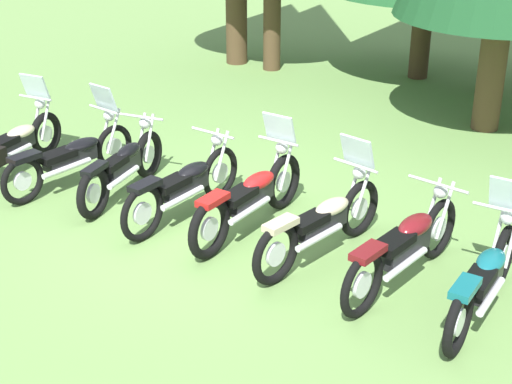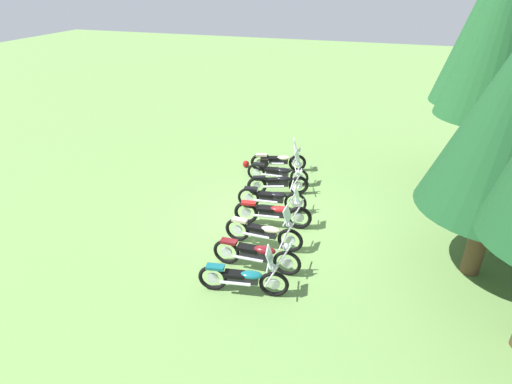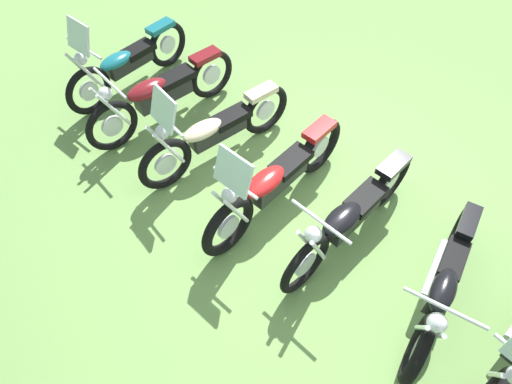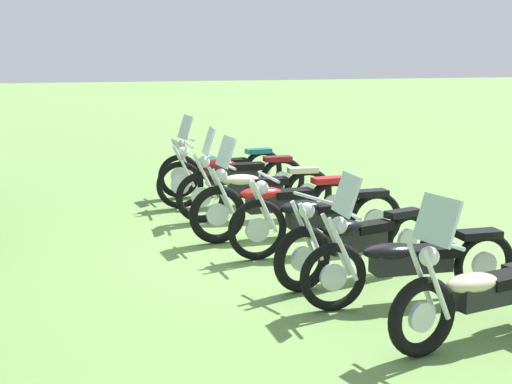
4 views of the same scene
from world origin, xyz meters
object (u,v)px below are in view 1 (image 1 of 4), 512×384
object	(u,v)px
motorcycle_0	(11,144)
motorcycle_2	(123,167)
motorcycle_3	(184,185)
motorcycle_6	(405,246)
motorcycle_5	(322,222)
motorcycle_7	(485,277)
motorcycle_4	(250,196)
motorcycle_1	(72,155)

from	to	relation	value
motorcycle_0	motorcycle_2	world-z (taller)	motorcycle_0
motorcycle_2	motorcycle_3	xyz separation A→B (m)	(1.13, 0.10, 0.03)
motorcycle_2	motorcycle_3	bearing A→B (deg)	-104.38
motorcycle_0	motorcycle_6	distance (m)	6.24
motorcycle_5	motorcycle_6	size ratio (longest dim) A/B	0.97
motorcycle_6	motorcycle_7	world-z (taller)	motorcycle_7
motorcycle_4	motorcycle_7	world-z (taller)	motorcycle_4
motorcycle_2	motorcycle_4	xyz separation A→B (m)	(2.04, 0.39, 0.04)
motorcycle_2	motorcycle_4	distance (m)	2.08
motorcycle_5	motorcycle_0	bearing A→B (deg)	102.57
motorcycle_1	motorcycle_3	world-z (taller)	motorcycle_1
motorcycle_5	motorcycle_6	distance (m)	1.07
motorcycle_5	motorcycle_1	bearing A→B (deg)	101.07
motorcycle_3	motorcycle_4	world-z (taller)	motorcycle_4
motorcycle_2	motorcycle_1	bearing A→B (deg)	86.19
motorcycle_3	motorcycle_5	distance (m)	2.04
motorcycle_0	motorcycle_3	bearing A→B (deg)	-94.03
motorcycle_5	motorcycle_7	world-z (taller)	motorcycle_5
motorcycle_4	motorcycle_6	distance (m)	2.18
motorcycle_2	motorcycle_3	size ratio (longest dim) A/B	0.91
motorcycle_0	motorcycle_1	bearing A→B (deg)	-89.49
motorcycle_3	motorcycle_7	bearing A→B (deg)	-89.20
motorcycle_3	motorcycle_2	bearing A→B (deg)	89.29
motorcycle_2	motorcycle_0	bearing A→B (deg)	86.81
motorcycle_0	motorcycle_7	distance (m)	7.20
motorcycle_6	motorcycle_7	xyz separation A→B (m)	(0.97, -0.01, -0.02)
motorcycle_1	motorcycle_3	xyz separation A→B (m)	(1.99, 0.33, 0.01)
motorcycle_0	motorcycle_7	bearing A→B (deg)	-97.22
motorcycle_4	motorcycle_6	xyz separation A→B (m)	(2.18, 0.17, 0.01)
motorcycle_5	motorcycle_3	bearing A→B (deg)	101.12
motorcycle_0	motorcycle_3	size ratio (longest dim) A/B	0.93
motorcycle_7	motorcycle_2	bearing A→B (deg)	86.74
motorcycle_4	motorcycle_7	size ratio (longest dim) A/B	1.09
motorcycle_4	motorcycle_7	xyz separation A→B (m)	(3.15, 0.16, -0.01)
motorcycle_1	motorcycle_4	world-z (taller)	motorcycle_4
motorcycle_2	motorcycle_5	size ratio (longest dim) A/B	0.90
motorcycle_2	motorcycle_7	xyz separation A→B (m)	(5.19, 0.55, 0.03)
motorcycle_0	motorcycle_5	distance (m)	5.17
motorcycle_2	motorcycle_3	distance (m)	1.14
motorcycle_4	motorcycle_6	bearing A→B (deg)	-93.02
motorcycle_2	motorcycle_6	xyz separation A→B (m)	(4.21, 0.56, 0.05)
motorcycle_3	motorcycle_4	xyz separation A→B (m)	(0.90, 0.30, 0.02)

